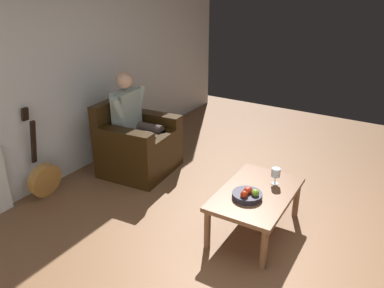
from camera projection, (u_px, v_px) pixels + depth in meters
The scene contains 8 objects.
ground_plane at pixel (290, 242), 3.54m from camera, with size 7.58×7.58×0.00m, color brown.
wall_back at pixel (62, 62), 4.35m from camera, with size 6.72×0.06×2.74m, color silver.
armchair at pixel (137, 146), 4.74m from camera, with size 0.91×0.85×0.90m.
person_seated at pixel (135, 120), 4.61m from camera, with size 0.65×0.59×1.25m.
coffee_table at pixel (256, 197), 3.57m from camera, with size 1.02×0.65×0.43m.
guitar at pixel (44, 177), 4.22m from camera, with size 0.39×0.25×1.02m.
wine_glass_near at pixel (276, 173), 3.64m from camera, with size 0.09×0.09×0.17m.
fruit_bowl at pixel (248, 195), 3.43m from camera, with size 0.27×0.27×0.11m.
Camera 1 is at (2.93, 0.74, 2.25)m, focal length 35.77 mm.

